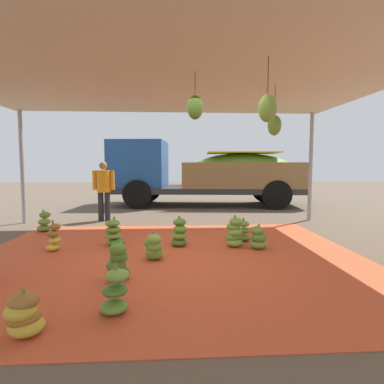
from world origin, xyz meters
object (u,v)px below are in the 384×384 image
(banana_bunch_1, at_px, (114,234))
(banana_bunch_8, at_px, (243,232))
(banana_bunch_10, at_px, (118,262))
(banana_bunch_7, at_px, (234,233))
(worker_0, at_px, (104,186))
(banana_bunch_3, at_px, (54,238))
(banana_bunch_9, at_px, (44,222))
(banana_bunch_0, at_px, (115,293))
(banana_bunch_4, at_px, (258,238))
(cargo_truck_main, at_px, (201,172))
(banana_bunch_11, at_px, (24,315))
(banana_bunch_6, at_px, (179,233))
(banana_bunch_2, at_px, (153,247))

(banana_bunch_1, relative_size, banana_bunch_8, 1.18)
(banana_bunch_10, bearing_deg, banana_bunch_7, 40.29)
(banana_bunch_10, distance_m, worker_0, 4.69)
(banana_bunch_3, distance_m, banana_bunch_9, 1.84)
(banana_bunch_3, xyz_separation_m, banana_bunch_7, (3.22, 0.07, 0.03))
(banana_bunch_1, height_order, worker_0, worker_0)
(banana_bunch_0, distance_m, banana_bunch_7, 3.02)
(banana_bunch_4, height_order, cargo_truck_main, cargo_truck_main)
(banana_bunch_9, bearing_deg, banana_bunch_11, -70.18)
(worker_0, bearing_deg, banana_bunch_4, -42.47)
(banana_bunch_1, relative_size, banana_bunch_6, 0.96)
(banana_bunch_3, distance_m, banana_bunch_7, 3.22)
(banana_bunch_7, xyz_separation_m, banana_bunch_11, (-2.44, -2.87, -0.07))
(banana_bunch_11, bearing_deg, banana_bunch_10, 65.45)
(banana_bunch_11, bearing_deg, banana_bunch_0, 28.08)
(banana_bunch_3, bearing_deg, banana_bunch_8, 8.39)
(banana_bunch_4, bearing_deg, banana_bunch_3, 178.43)
(banana_bunch_0, bearing_deg, banana_bunch_6, 74.79)
(banana_bunch_0, height_order, worker_0, worker_0)
(banana_bunch_1, relative_size, banana_bunch_4, 1.22)
(cargo_truck_main, bearing_deg, banana_bunch_8, -86.65)
(banana_bunch_0, relative_size, banana_bunch_6, 0.90)
(banana_bunch_4, height_order, banana_bunch_10, banana_bunch_10)
(banana_bunch_4, distance_m, worker_0, 4.66)
(banana_bunch_7, height_order, banana_bunch_8, banana_bunch_7)
(banana_bunch_1, bearing_deg, banana_bunch_9, 143.26)
(banana_bunch_6, bearing_deg, banana_bunch_7, -6.40)
(banana_bunch_11, bearing_deg, banana_bunch_3, 105.54)
(banana_bunch_6, relative_size, banana_bunch_8, 1.23)
(banana_bunch_1, distance_m, banana_bunch_3, 1.03)
(banana_bunch_0, bearing_deg, banana_bunch_7, 55.37)
(banana_bunch_0, xyz_separation_m, banana_bunch_7, (1.71, 2.48, 0.05))
(banana_bunch_4, bearing_deg, banana_bunch_7, 157.24)
(banana_bunch_6, distance_m, worker_0, 3.52)
(banana_bunch_4, distance_m, banana_bunch_9, 4.77)
(banana_bunch_0, height_order, cargo_truck_main, cargo_truck_main)
(banana_bunch_0, height_order, banana_bunch_6, banana_bunch_6)
(banana_bunch_1, height_order, banana_bunch_9, banana_bunch_1)
(banana_bunch_10, bearing_deg, cargo_truck_main, 76.89)
(cargo_truck_main, bearing_deg, banana_bunch_1, -110.36)
(banana_bunch_4, bearing_deg, banana_bunch_2, -163.51)
(banana_bunch_4, bearing_deg, banana_bunch_8, 102.41)
(banana_bunch_11, relative_size, worker_0, 0.27)
(banana_bunch_9, relative_size, cargo_truck_main, 0.07)
(banana_bunch_8, bearing_deg, banana_bunch_1, -175.03)
(banana_bunch_10, height_order, cargo_truck_main, cargo_truck_main)
(banana_bunch_1, xyz_separation_m, banana_bunch_4, (2.63, -0.40, -0.03))
(cargo_truck_main, bearing_deg, worker_0, -133.04)
(banana_bunch_3, relative_size, banana_bunch_6, 0.96)
(banana_bunch_4, bearing_deg, banana_bunch_6, 168.71)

